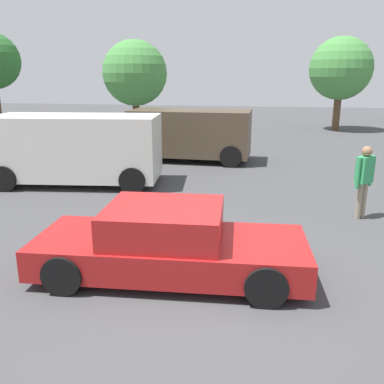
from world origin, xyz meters
TOP-DOWN VIEW (x-y plane):
  - ground_plane at (0.00, 0.00)m, footprint 80.00×80.00m
  - sedan_foreground at (-0.34, 0.22)m, footprint 4.58×2.09m
  - dog at (-1.13, 2.95)m, footprint 0.52×0.45m
  - van_white at (-4.51, 5.63)m, footprint 5.16×2.69m
  - suv_dark at (-1.76, 9.85)m, footprint 4.66×2.20m
  - pedestrian at (3.44, 3.83)m, footprint 0.46×0.45m
  - tree_back_right at (5.30, 20.66)m, footprint 3.67×3.67m
  - tree_far_right at (-6.00, 16.22)m, footprint 3.48×3.48m

SIDE VIEW (x-z plane):
  - ground_plane at x=0.00m, z-range 0.00..0.00m
  - dog at x=-1.13m, z-range 0.06..0.51m
  - sedan_foreground at x=-0.34m, z-range -0.05..1.17m
  - pedestrian at x=3.44m, z-range 0.17..1.89m
  - suv_dark at x=-1.76m, z-range 0.09..2.06m
  - van_white at x=-4.51m, z-range 0.09..2.20m
  - tree_far_right at x=-6.00m, z-range 0.80..5.91m
  - tree_back_right at x=5.30m, z-range 0.88..6.37m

